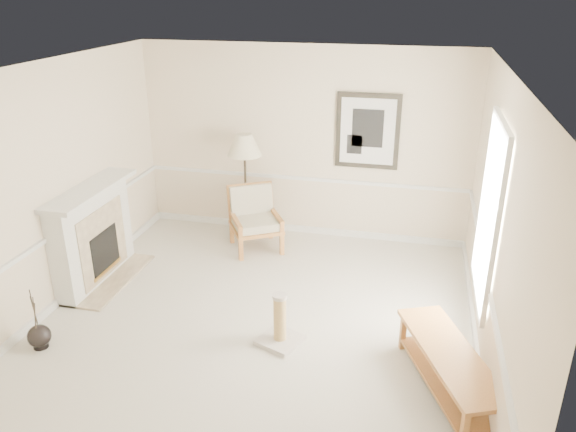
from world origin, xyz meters
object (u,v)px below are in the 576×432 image
object	(u,v)px
armchair	(254,215)
bench	(449,365)
scratching_post	(280,328)
floor_lamp	(244,148)
floor_vase	(39,337)

from	to	relation	value
armchair	bench	size ratio (longest dim) A/B	0.60
scratching_post	armchair	bearing A→B (deg)	112.89
armchair	scratching_post	distance (m)	2.52
scratching_post	floor_lamp	bearing A→B (deg)	114.46
floor_vase	bench	xyz separation A→B (m)	(4.30, 0.30, 0.17)
floor_lamp	bench	distance (m)	4.39
floor_vase	scratching_post	distance (m)	2.62
floor_vase	armchair	bearing A→B (deg)	62.64
bench	armchair	bearing A→B (deg)	135.48
bench	scratching_post	distance (m)	1.82
floor_lamp	bench	size ratio (longest dim) A/B	0.99
floor_lamp	bench	world-z (taller)	floor_lamp
bench	scratching_post	bearing A→B (deg)	167.46
floor_vase	floor_lamp	world-z (taller)	floor_lamp
armchair	scratching_post	xyz separation A→B (m)	(0.97, -2.31, -0.30)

